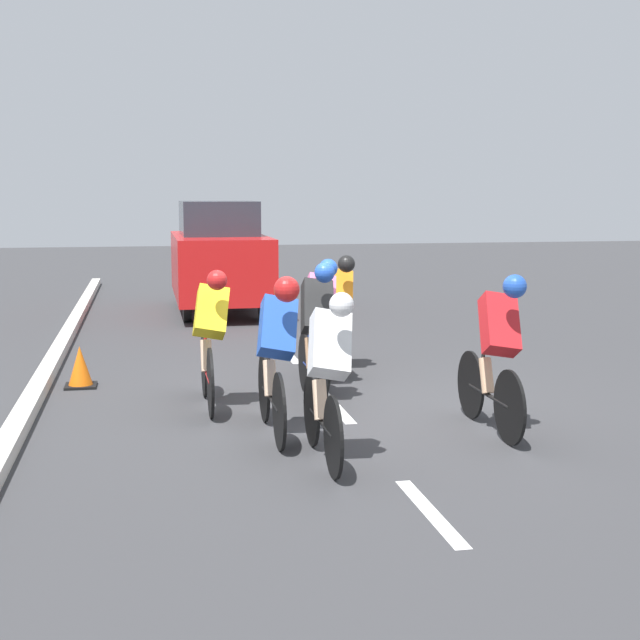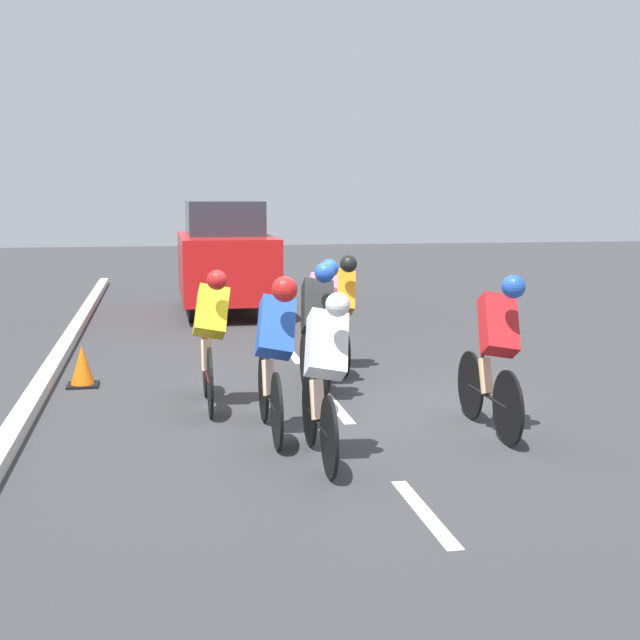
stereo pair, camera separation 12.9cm
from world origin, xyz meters
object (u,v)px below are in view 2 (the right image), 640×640
(cyclist_red, at_px, (495,350))
(support_car, at_px, (225,257))
(cyclist_yellow, at_px, (210,336))
(cyclist_pink, at_px, (320,320))
(cyclist_orange, at_px, (340,309))
(cyclist_blue, at_px, (274,352))
(traffic_cone, at_px, (82,367))
(cyclist_black, at_px, (316,329))
(cyclist_white, at_px, (324,374))

(cyclist_red, distance_m, support_car, 9.43)
(cyclist_yellow, distance_m, support_car, 7.77)
(cyclist_pink, distance_m, cyclist_orange, 1.03)
(cyclist_blue, bearing_deg, traffic_cone, -52.85)
(cyclist_pink, xyz_separation_m, cyclist_orange, (-0.42, -0.93, -0.01))
(cyclist_pink, height_order, cyclist_yellow, cyclist_pink)
(cyclist_pink, bearing_deg, cyclist_orange, -114.34)
(cyclist_orange, height_order, cyclist_red, cyclist_red)
(cyclist_blue, bearing_deg, cyclist_orange, -112.20)
(cyclist_blue, relative_size, support_car, 0.44)
(cyclist_orange, distance_m, cyclist_blue, 3.27)
(cyclist_pink, distance_m, cyclist_red, 2.66)
(cyclist_orange, bearing_deg, cyclist_yellow, 45.17)
(cyclist_orange, bearing_deg, support_car, -80.24)
(cyclist_blue, bearing_deg, support_car, -91.33)
(cyclist_red, relative_size, support_car, 0.42)
(cyclist_yellow, xyz_separation_m, traffic_cone, (1.43, -1.33, -0.53))
(cyclist_red, height_order, cyclist_yellow, cyclist_red)
(cyclist_black, bearing_deg, cyclist_yellow, 1.41)
(cyclist_blue, height_order, cyclist_yellow, cyclist_blue)
(cyclist_blue, relative_size, cyclist_red, 1.03)
(cyclist_pink, bearing_deg, cyclist_yellow, 31.98)
(cyclist_white, height_order, traffic_cone, cyclist_white)
(cyclist_blue, distance_m, cyclist_black, 1.43)
(cyclist_yellow, bearing_deg, cyclist_pink, -148.02)
(cyclist_orange, height_order, cyclist_blue, cyclist_blue)
(cyclist_yellow, bearing_deg, cyclist_orange, -134.83)
(cyclist_pink, relative_size, cyclist_yellow, 1.00)
(cyclist_white, xyz_separation_m, traffic_cone, (2.26, -3.48, -0.53))
(cyclist_orange, distance_m, cyclist_red, 3.38)
(cyclist_black, bearing_deg, cyclist_orange, -109.48)
(cyclist_red, bearing_deg, traffic_cone, -35.18)
(cyclist_blue, xyz_separation_m, cyclist_red, (-2.07, 0.25, -0.01))
(cyclist_blue, relative_size, traffic_cone, 3.52)
(cyclist_white, height_order, cyclist_yellow, cyclist_yellow)
(cyclist_pink, relative_size, cyclist_white, 1.05)
(cyclist_orange, xyz_separation_m, cyclist_black, (0.62, 1.74, 0.02))
(cyclist_orange, xyz_separation_m, cyclist_yellow, (1.76, 1.77, -0.02))
(cyclist_orange, height_order, traffic_cone, cyclist_orange)
(traffic_cone, bearing_deg, support_car, -108.68)
(cyclist_black, relative_size, traffic_cone, 3.34)
(cyclist_pink, bearing_deg, cyclist_white, 80.32)
(support_car, bearing_deg, cyclist_white, 90.55)
(cyclist_red, bearing_deg, cyclist_pink, -61.85)
(cyclist_blue, distance_m, traffic_cone, 3.29)
(cyclist_red, xyz_separation_m, traffic_cone, (4.02, -2.84, -0.57))
(cyclist_red, xyz_separation_m, cyclist_black, (1.45, -1.54, 0.01))
(cyclist_pink, relative_size, cyclist_red, 1.01)
(cyclist_red, height_order, support_car, support_car)
(cyclist_yellow, height_order, traffic_cone, cyclist_yellow)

